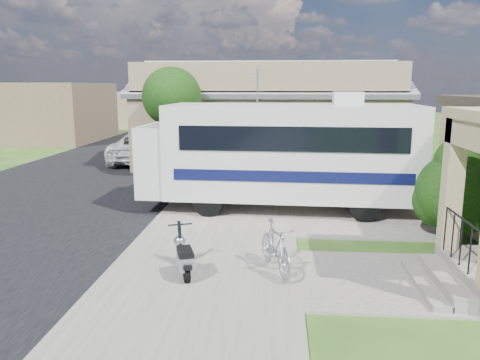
# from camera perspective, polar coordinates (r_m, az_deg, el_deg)

# --- Properties ---
(ground) EXTENTS (120.00, 120.00, 0.00)m
(ground) POSITION_cam_1_polar(r_m,az_deg,el_deg) (10.64, 1.62, -9.61)
(ground) COLOR #1F4713
(street_slab) EXTENTS (9.00, 80.00, 0.02)m
(street_slab) POSITION_cam_1_polar(r_m,az_deg,el_deg) (21.80, -16.99, 0.87)
(street_slab) COLOR black
(street_slab) RESTS_ON ground
(sidewalk_slab) EXTENTS (4.00, 80.00, 0.06)m
(sidewalk_slab) POSITION_cam_1_polar(r_m,az_deg,el_deg) (20.33, 0.31, 0.69)
(sidewalk_slab) COLOR #64625A
(sidewalk_slab) RESTS_ON ground
(driveway_slab) EXTENTS (7.00, 6.00, 0.05)m
(driveway_slab) POSITION_cam_1_polar(r_m,az_deg,el_deg) (14.94, 8.31, -3.40)
(driveway_slab) COLOR #64625A
(driveway_slab) RESTS_ON ground
(walk_slab) EXTENTS (4.00, 3.00, 0.05)m
(walk_slab) POSITION_cam_1_polar(r_m,az_deg,el_deg) (10.01, 19.08, -11.52)
(walk_slab) COLOR #64625A
(walk_slab) RESTS_ON ground
(warehouse) EXTENTS (12.50, 8.40, 5.04)m
(warehouse) POSITION_cam_1_polar(r_m,az_deg,el_deg) (23.96, 3.44, 7.04)
(warehouse) COLOR #826E51
(warehouse) RESTS_ON ground
(distant_bldg_far) EXTENTS (10.00, 8.00, 4.00)m
(distant_bldg_far) POSITION_cam_1_polar(r_m,az_deg,el_deg) (36.45, -24.30, 7.58)
(distant_bldg_far) COLOR brown
(distant_bldg_far) RESTS_ON ground
(distant_bldg_near) EXTENTS (8.00, 7.00, 3.20)m
(distant_bldg_near) POSITION_cam_1_polar(r_m,az_deg,el_deg) (46.63, -14.95, 8.33)
(distant_bldg_near) COLOR #826E51
(distant_bldg_near) RESTS_ON ground
(street_tree_a) EXTENTS (2.44, 2.40, 4.58)m
(street_tree_a) POSITION_cam_1_polar(r_m,az_deg,el_deg) (19.44, -7.97, 9.65)
(street_tree_a) COLOR #312216
(street_tree_a) RESTS_ON ground
(street_tree_b) EXTENTS (2.44, 2.40, 4.73)m
(street_tree_b) POSITION_cam_1_polar(r_m,az_deg,el_deg) (29.27, -3.68, 10.58)
(street_tree_b) COLOR #312216
(street_tree_b) RESTS_ON ground
(street_tree_c) EXTENTS (2.44, 2.40, 4.42)m
(street_tree_c) POSITION_cam_1_polar(r_m,az_deg,el_deg) (38.21, -1.71, 10.36)
(street_tree_c) COLOR #312216
(street_tree_c) RESTS_ON ground
(motorhome) EXTENTS (8.43, 2.96, 4.28)m
(motorhome) POSITION_cam_1_polar(r_m,az_deg,el_deg) (14.41, 5.08, 3.48)
(motorhome) COLOR beige
(motorhome) RESTS_ON ground
(shrub) EXTENTS (2.11, 2.01, 2.58)m
(shrub) POSITION_cam_1_polar(r_m,az_deg,el_deg) (12.78, 24.96, -0.92)
(shrub) COLOR #312216
(shrub) RESTS_ON ground
(scooter) EXTENTS (0.72, 1.40, 0.94)m
(scooter) POSITION_cam_1_polar(r_m,az_deg,el_deg) (9.62, -6.88, -9.28)
(scooter) COLOR black
(scooter) RESTS_ON ground
(bicycle) EXTENTS (1.04, 1.79, 1.04)m
(bicycle) POSITION_cam_1_polar(r_m,az_deg,el_deg) (9.70, 4.34, -8.50)
(bicycle) COLOR #929198
(bicycle) RESTS_ON ground
(pickup_truck) EXTENTS (2.72, 5.54, 1.51)m
(pickup_truck) POSITION_cam_1_polar(r_m,az_deg,el_deg) (24.25, -11.66, 3.95)
(pickup_truck) COLOR silver
(pickup_truck) RESTS_ON ground
(van) EXTENTS (3.10, 6.60, 1.86)m
(van) POSITION_cam_1_polar(r_m,az_deg,el_deg) (30.33, -8.39, 5.85)
(van) COLOR silver
(van) RESTS_ON ground
(garden_hose) EXTENTS (0.35, 0.35, 0.16)m
(garden_hose) POSITION_cam_1_polar(r_m,az_deg,el_deg) (10.79, 22.41, -9.77)
(garden_hose) COLOR #167122
(garden_hose) RESTS_ON ground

